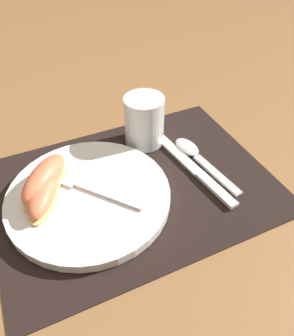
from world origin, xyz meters
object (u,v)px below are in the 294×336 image
Objects in this scene: knife at (193,168)px; fork at (80,184)px; spoon at (194,154)px; citrus_wedge_0 at (44,180)px; citrus_wedge_1 at (43,190)px; juice_glass at (144,123)px; plate at (89,196)px.

knife is 1.38× the size of fork.
citrus_wedge_0 is (-0.27, 0.02, 0.03)m from spoon.
fork reaches higher than knife.
knife is at bearing -7.11° from citrus_wedge_1.
juice_glass is 0.42× the size of knife.
plate is 1.17× the size of knife.
fork reaches higher than plate.
fork is (-0.20, 0.03, 0.02)m from knife.
spoon is 0.22m from fork.
spoon is at bearing 56.37° from knife.
juice_glass reaches higher than fork.
juice_glass is (0.14, 0.10, 0.03)m from plate.
juice_glass is 0.17m from fork.
knife is at bearing -8.55° from fork.
juice_glass is at bearing 129.51° from spoon.
citrus_wedge_1 is at bearing -159.07° from juice_glass.
juice_glass is at bearing 112.10° from knife.
plate is 0.18m from juice_glass.
citrus_wedge_1 reaches higher than spoon.
citrus_wedge_0 is at bearing 176.40° from spoon.
juice_glass reaches higher than citrus_wedge_1.
juice_glass is 0.73× the size of citrus_wedge_1.
citrus_wedge_0 is at bearing 69.74° from citrus_wedge_1.
citrus_wedge_1 is (-0.21, -0.08, -0.01)m from juice_glass.
spoon is 1.06× the size of fork.
citrus_wedge_1 reaches higher than knife.
fork is (-0.22, -0.00, 0.01)m from spoon.
juice_glass is 0.13m from knife.
juice_glass is at bearing 17.35° from citrus_wedge_0.
fork is 1.24× the size of citrus_wedge_1.
juice_glass reaches higher than plate.
knife is at bearing -11.01° from citrus_wedge_0.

